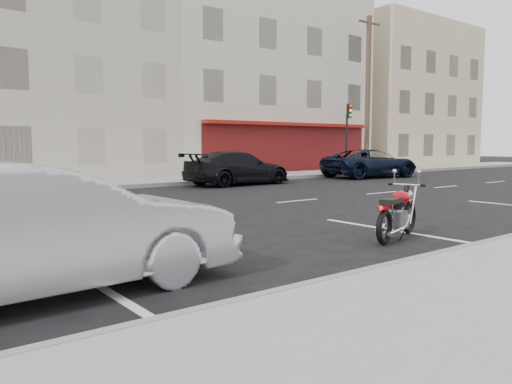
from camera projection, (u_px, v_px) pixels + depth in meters
ground at (244, 206)px, 13.71m from camera, size 120.00×120.00×0.00m
sidewalk_near at (395, 357)px, 3.82m from camera, size 80.00×3.40×0.15m
curb_near at (258, 301)px, 5.15m from camera, size 80.00×0.12×0.16m
bldg_cream at (16, 62)px, 24.74m from camera, size 12.00×12.00×11.50m
bldg_corner at (231, 74)px, 32.64m from camera, size 14.00×12.00×12.50m
bldg_far_east at (377, 99)px, 41.88m from camera, size 12.00×12.00×11.00m
utility_pole at (368, 92)px, 29.49m from camera, size 1.80×0.30×9.00m
traffic_light at (348, 129)px, 28.27m from camera, size 0.26×0.30×3.80m
fire_hydrant at (326, 165)px, 27.67m from camera, size 0.20×0.20×0.72m
motorcycle at (410, 210)px, 9.48m from camera, size 1.86×0.83×0.96m
sedan_silver at (37, 230)px, 5.51m from camera, size 4.60×1.75×1.50m
suv_far at (370, 163)px, 25.24m from camera, size 5.37×2.93×1.43m
car_far at (238, 168)px, 20.71m from camera, size 4.86×2.16×1.39m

